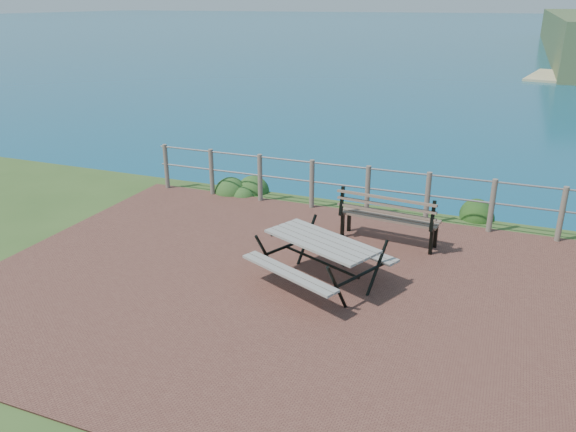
% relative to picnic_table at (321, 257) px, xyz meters
% --- Properties ---
extents(ground, '(10.00, 7.00, 0.12)m').
position_rel_picnic_table_xyz_m(ground, '(-0.08, -0.26, -0.46)').
color(ground, brown).
rests_on(ground, ground).
extents(ocean, '(1200.00, 1200.00, 0.00)m').
position_rel_picnic_table_xyz_m(ocean, '(-0.08, 199.74, -0.46)').
color(ocean, '#14607C').
rests_on(ocean, ground).
extents(safety_railing, '(9.40, 0.10, 1.00)m').
position_rel_picnic_table_xyz_m(safety_railing, '(-0.08, 3.09, 0.11)').
color(safety_railing, '#6B5B4C').
rests_on(safety_railing, ground).
extents(picnic_table, '(1.84, 1.37, 0.72)m').
position_rel_picnic_table_xyz_m(picnic_table, '(0.00, 0.00, 0.00)').
color(picnic_table, gray).
rests_on(picnic_table, ground).
extents(park_bench, '(1.75, 0.59, 0.97)m').
position_rel_picnic_table_xyz_m(park_bench, '(0.60, 1.92, 0.17)').
color(park_bench, brown).
rests_on(park_bench, ground).
extents(shrub_lip_west, '(0.84, 0.84, 0.60)m').
position_rel_picnic_table_xyz_m(shrub_lip_west, '(-3.06, 3.54, -0.46)').
color(shrub_lip_west, '#2F5821').
rests_on(shrub_lip_west, ground).
extents(shrub_lip_east, '(0.77, 0.77, 0.51)m').
position_rel_picnic_table_xyz_m(shrub_lip_east, '(1.80, 3.96, -0.46)').
color(shrub_lip_east, '#1E4816').
rests_on(shrub_lip_east, ground).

